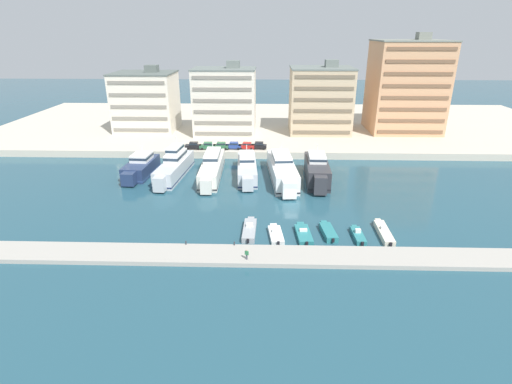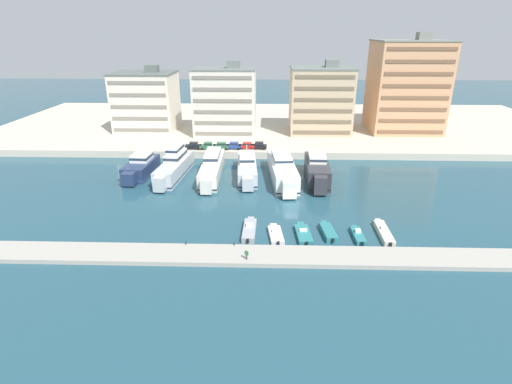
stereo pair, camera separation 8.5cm
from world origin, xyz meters
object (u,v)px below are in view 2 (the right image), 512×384
yacht_silver_center_left (247,168)px  motorboat_teal_center_left (328,232)px  yacht_silver_left (174,166)px  car_black_far_left (194,145)px  car_green_mid_left (221,146)px  motorboat_white_left (276,234)px  car_black_center_right (259,145)px  car_green_left (208,145)px  yacht_navy_far_left (141,167)px  yacht_charcoal_center_right (317,170)px  motorboat_cream_center_right (384,232)px  car_red_center (247,146)px  car_blue_center_left (234,145)px  motorboat_teal_mid_left (303,234)px  pedestrian_near_edge (247,254)px  motorboat_teal_center (358,235)px  yacht_white_center (282,170)px  motorboat_grey_far_left (249,230)px  yacht_ivory_mid_left (212,167)px

yacht_silver_center_left → motorboat_teal_center_left: 30.54m
yacht_silver_left → car_black_far_left: 15.52m
car_green_mid_left → motorboat_white_left: bearing=-72.7°
car_black_center_right → car_green_left: bearing=-177.5°
yacht_navy_far_left → motorboat_white_left: bearing=-43.1°
yacht_navy_far_left → motorboat_white_left: yacht_navy_far_left is taller
yacht_silver_left → yacht_silver_center_left: 16.07m
car_black_far_left → car_black_center_right: same height
yacht_silver_center_left → motorboat_white_left: 28.49m
yacht_navy_far_left → yacht_charcoal_center_right: 38.98m
car_green_left → yacht_silver_center_left: bearing=-54.4°
yacht_charcoal_center_right → motorboat_cream_center_right: bearing=-71.9°
car_black_far_left → car_red_center: bearing=0.7°
car_black_center_right → car_blue_center_left: bearing=-177.7°
car_black_far_left → car_green_left: 3.69m
motorboat_teal_mid_left → car_green_mid_left: 46.29m
yacht_silver_left → car_green_mid_left: yacht_silver_left is taller
yacht_silver_left → yacht_charcoal_center_right: (31.18, -2.07, -0.03)m
car_black_far_left → pedestrian_near_edge: (16.27, -50.85, -1.17)m
motorboat_teal_center → yacht_silver_center_left: bearing=124.1°
car_red_center → car_black_center_right: same height
yacht_navy_far_left → car_green_mid_left: yacht_navy_far_left is taller
car_green_left → car_black_center_right: size_ratio=0.99×
yacht_navy_far_left → motorboat_teal_center: (42.59, -27.86, -1.43)m
yacht_white_center → car_black_far_left: 27.92m
car_red_center → car_blue_center_left: bearing=176.6°
car_black_far_left → car_green_mid_left: same height
car_red_center → car_green_left: bearing=-179.3°
motorboat_teal_mid_left → yacht_charcoal_center_right: bearing=79.1°
yacht_navy_far_left → motorboat_grey_far_left: (25.53, -26.67, -1.35)m
motorboat_white_left → motorboat_cream_center_right: size_ratio=0.78×
motorboat_white_left → car_green_left: (-16.76, 42.93, 2.37)m
yacht_white_center → car_green_left: bearing=137.6°
yacht_navy_far_left → motorboat_white_left: size_ratio=2.33×
yacht_ivory_mid_left → motorboat_teal_center: yacht_ivory_mid_left is taller
car_green_left → car_black_center_right: 13.07m
motorboat_grey_far_left → car_black_far_left: (-16.25, 41.70, 2.25)m
motorboat_teal_mid_left → car_blue_center_left: 45.42m
car_black_far_left → motorboat_teal_mid_left: bearing=-59.8°
car_black_far_left → car_green_left: size_ratio=1.00×
yacht_ivory_mid_left → motorboat_white_left: size_ratio=3.45×
motorboat_cream_center_right → car_green_left: size_ratio=2.06×
motorboat_cream_center_right → motorboat_teal_center: bearing=-167.3°
yacht_silver_center_left → yacht_ivory_mid_left: bearing=-178.8°
yacht_ivory_mid_left → car_green_left: size_ratio=5.53×
yacht_charcoal_center_right → motorboat_grey_far_left: (-13.37, -24.19, -1.86)m
yacht_silver_center_left → car_red_center: size_ratio=4.64×
yacht_silver_center_left → motorboat_cream_center_right: size_ratio=2.31×
car_black_center_right → motorboat_teal_center: bearing=-69.2°
car_green_mid_left → car_black_center_right: same height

